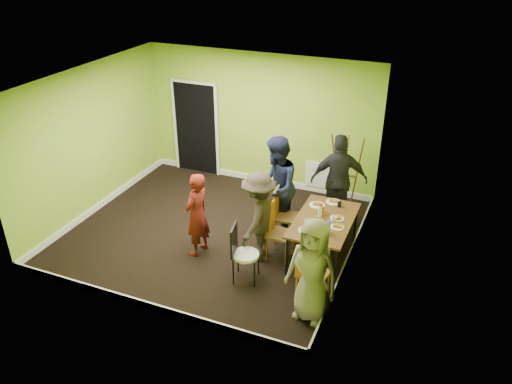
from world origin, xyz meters
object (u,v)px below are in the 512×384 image
at_px(person_standing, 197,215).
at_px(person_left_near, 259,217).
at_px(chair_bentwood, 242,250).
at_px(person_left_far, 276,187).
at_px(chair_left_far, 283,211).
at_px(thermos, 320,211).
at_px(person_back_end, 339,180).
at_px(dining_table, 324,222).
at_px(orange_bottle, 324,212).
at_px(chair_left_near, 276,228).
at_px(person_front_end, 313,271).
at_px(chair_back_end, 337,196).
at_px(chair_front_end, 311,271).
at_px(blue_bottle, 327,228).
at_px(easel, 345,174).

relative_size(person_standing, person_left_near, 0.95).
xyz_separation_m(chair_bentwood, person_left_far, (0.01, 1.50, 0.39)).
xyz_separation_m(chair_left_far, thermos, (0.71, -0.22, 0.29)).
bearing_deg(person_back_end, dining_table, 74.87).
distance_m(dining_table, orange_bottle, 0.18).
xyz_separation_m(chair_left_near, orange_bottle, (0.70, 0.40, 0.25)).
bearing_deg(person_front_end, person_back_end, 107.10).
bearing_deg(orange_bottle, chair_back_end, 90.84).
height_order(chair_front_end, blue_bottle, chair_front_end).
distance_m(blue_bottle, person_left_near, 1.15).
height_order(chair_left_far, thermos, chair_left_far).
height_order(chair_back_end, blue_bottle, blue_bottle).
distance_m(chair_left_far, person_left_near, 0.72).
bearing_deg(orange_bottle, chair_left_near, -150.40).
relative_size(chair_back_end, chair_bentwood, 0.96).
height_order(thermos, person_front_end, person_front_end).
xyz_separation_m(easel, blue_bottle, (0.22, -2.13, 0.07)).
bearing_deg(chair_front_end, person_front_end, -61.07).
bearing_deg(person_left_far, chair_left_far, 28.91).
bearing_deg(chair_bentwood, person_back_end, 146.04).
bearing_deg(easel, chair_left_far, -117.13).
bearing_deg(person_back_end, thermos, 70.36).
bearing_deg(chair_bentwood, chair_front_end, 71.76).
distance_m(chair_left_far, chair_left_near, 0.55).
relative_size(orange_bottle, person_left_near, 0.05).
height_order(chair_left_far, person_back_end, person_back_end).
relative_size(chair_left_far, orange_bottle, 12.21).
distance_m(chair_back_end, thermos, 1.02).
relative_size(thermos, blue_bottle, 0.98).
relative_size(thermos, person_back_end, 0.12).
xyz_separation_m(easel, person_front_end, (0.30, -3.17, -0.00)).
bearing_deg(chair_left_far, chair_back_end, 132.12).
relative_size(chair_left_far, person_standing, 0.68).
height_order(chair_back_end, orange_bottle, chair_back_end).
height_order(chair_left_far, person_left_far, person_left_far).
bearing_deg(person_back_end, easel, -109.29).
xyz_separation_m(chair_left_near, person_back_end, (0.67, 1.48, 0.33)).
bearing_deg(person_left_near, person_left_far, -177.59).
bearing_deg(thermos, chair_left_near, -153.84).
distance_m(blue_bottle, person_standing, 2.16).
height_order(chair_left_near, chair_back_end, chair_left_near).
height_order(easel, person_left_far, person_left_far).
relative_size(blue_bottle, orange_bottle, 2.51).
distance_m(chair_bentwood, person_left_near, 0.70).
height_order(chair_left_far, chair_bentwood, chair_left_far).
height_order(chair_front_end, person_back_end, person_back_end).
bearing_deg(person_left_far, chair_front_end, 16.49).
bearing_deg(chair_front_end, person_left_far, 134.09).
bearing_deg(chair_left_near, chair_front_end, 45.06).
height_order(chair_bentwood, thermos, thermos).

